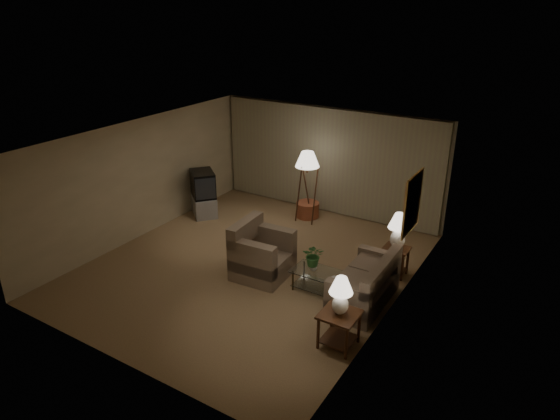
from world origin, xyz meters
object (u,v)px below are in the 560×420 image
at_px(armchair, 263,255).
at_px(floor_lamp, 307,186).
at_px(table_lamp_near, 341,293).
at_px(vase, 313,267).
at_px(table_lamp_far, 399,228).
at_px(coffee_table, 320,279).
at_px(tv_cabinet, 204,205).
at_px(side_table_near, 339,323).
at_px(crt_tv, 203,184).
at_px(side_table_far, 396,257).
at_px(sofa, 364,285).
at_px(ottoman, 308,210).

height_order(armchair, floor_lamp, floor_lamp).
height_order(table_lamp_near, vase, table_lamp_near).
bearing_deg(table_lamp_far, vase, -129.89).
bearing_deg(coffee_table, vase, 180.00).
distance_m(coffee_table, tv_cabinet, 4.56).
xyz_separation_m(armchair, table_lamp_far, (2.23, 1.40, 0.59)).
height_order(side_table_near, crt_tv, crt_tv).
bearing_deg(side_table_far, table_lamp_near, -90.00).
distance_m(sofa, ottoman, 3.96).
xyz_separation_m(table_lamp_far, crt_tv, (-5.20, 0.38, -0.21)).
relative_size(table_lamp_near, coffee_table, 0.60).
bearing_deg(coffee_table, sofa, 6.88).
relative_size(coffee_table, ottoman, 1.86).
distance_m(floor_lamp, vase, 3.19).
bearing_deg(coffee_table, tv_cabinet, 157.77).
height_order(sofa, armchair, armchair).
bearing_deg(table_lamp_near, coffee_table, 128.05).
bearing_deg(tv_cabinet, armchair, 9.54).
relative_size(table_lamp_far, vase, 4.99).
distance_m(side_table_near, crt_tv, 6.00).
distance_m(tv_cabinet, floor_lamp, 2.71).
bearing_deg(ottoman, floor_lamp, -67.95).
bearing_deg(side_table_far, side_table_near, -90.00).
relative_size(armchair, table_lamp_far, 1.61).
height_order(ottoman, vase, vase).
distance_m(tv_cabinet, crt_tv, 0.57).
relative_size(sofa, floor_lamp, 0.91).
xyz_separation_m(table_lamp_far, coffee_table, (-0.98, -1.35, -0.75)).
bearing_deg(side_table_near, sofa, 96.34).
distance_m(tv_cabinet, ottoman, 2.64).
relative_size(side_table_near, coffee_table, 0.56).
xyz_separation_m(armchair, ottoman, (-0.64, 3.02, -0.25)).
xyz_separation_m(crt_tv, ottoman, (2.33, 1.24, -0.63)).
bearing_deg(tv_cabinet, table_lamp_far, 36.26).
relative_size(coffee_table, vase, 7.29).
bearing_deg(sofa, crt_tv, -108.23).
xyz_separation_m(sofa, side_table_far, (0.15, 1.25, 0.04)).
height_order(armchair, side_table_near, armchair).
relative_size(table_lamp_near, crt_tv, 0.70).
xyz_separation_m(floor_lamp, ottoman, (-0.11, 0.26, -0.74)).
bearing_deg(table_lamp_far, side_table_far, -153.43).
bearing_deg(side_table_far, tv_cabinet, 175.87).
xyz_separation_m(side_table_near, tv_cabinet, (-5.20, 2.98, -0.17)).
xyz_separation_m(side_table_near, table_lamp_far, (-0.00, 2.60, 0.61)).
xyz_separation_m(armchair, crt_tv, (-2.97, 1.77, 0.38)).
relative_size(side_table_far, crt_tv, 0.65).
height_order(table_lamp_far, floor_lamp, floor_lamp).
relative_size(table_lamp_far, coffee_table, 0.68).
bearing_deg(sofa, side_table_far, 172.77).
height_order(side_table_near, coffee_table, side_table_near).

